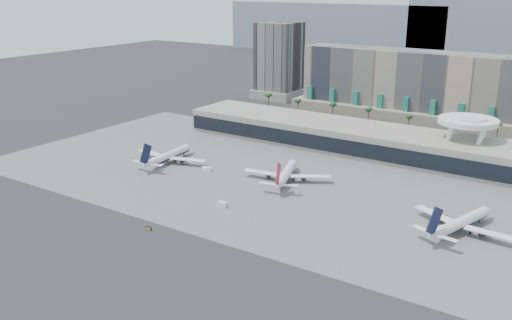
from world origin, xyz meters
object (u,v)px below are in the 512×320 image
Objects in this scene: airliner_centre at (286,174)px; service_vehicle_b at (223,204)px; service_vehicle_a at (207,169)px; airliner_right at (461,222)px; taxiway_sign at (149,228)px; airliner_left at (169,156)px.

service_vehicle_b is at bearing -117.41° from airliner_centre.
service_vehicle_b is at bearing -61.97° from service_vehicle_a.
taxiway_sign is (-86.75, -56.24, -2.87)m from airliner_right.
airliner_centre is 36.28m from service_vehicle_a.
airliner_right reaches higher than airliner_left.
airliner_centre reaches higher than airliner_left.
service_vehicle_a is 62.57m from taxiway_sign.
service_vehicle_a is (22.12, -0.20, -2.38)m from airliner_left.
airliner_left reaches higher than service_vehicle_b.
airliner_right is 9.86× the size of service_vehicle_a.
airliner_centre is 9.51× the size of service_vehicle_a.
service_vehicle_b is at bearing -34.06° from airliner_left.
airliner_centre is 0.96× the size of airliner_right.
airliner_right reaches higher than taxiway_sign.
airliner_left is 57.93m from airliner_centre.
taxiway_sign is at bearing -87.92° from service_vehicle_a.
airliner_left is 59.66m from service_vehicle_b.
airliner_right is 82.95m from service_vehicle_b.
airliner_right is at bearing 17.60° from service_vehicle_b.
airliner_left reaches higher than service_vehicle_a.
airliner_centre is 37.24m from service_vehicle_b.
airliner_right is 108.84m from service_vehicle_a.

